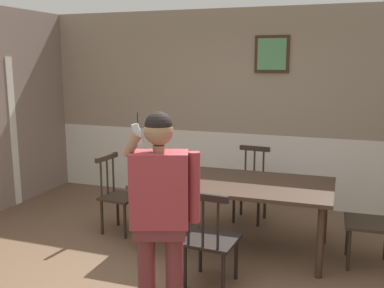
% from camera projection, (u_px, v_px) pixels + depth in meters
% --- Properties ---
extents(room_back_partition, '(6.45, 0.17, 2.77)m').
position_uv_depth(room_back_partition, '(253.00, 111.00, 6.39)').
color(room_back_partition, gray).
rests_on(room_back_partition, ground_plane).
extents(dining_table, '(2.11, 1.10, 0.76)m').
position_uv_depth(dining_table, '(234.00, 188.00, 4.87)').
color(dining_table, '#38281E').
rests_on(dining_table, ground_plane).
extents(chair_near_window, '(0.43, 0.43, 0.95)m').
position_uv_depth(chair_near_window, '(251.00, 186.00, 5.77)').
color(chair_near_window, '#2D2319').
rests_on(chair_near_window, ground_plane).
extents(chair_by_doorway, '(0.49, 0.49, 1.04)m').
position_uv_depth(chair_by_doorway, '(374.00, 220.00, 4.45)').
color(chair_by_doorway, '#2D2319').
rests_on(chair_by_doorway, ground_plane).
extents(chair_at_table_head, '(0.49, 0.49, 0.94)m').
position_uv_depth(chair_at_table_head, '(210.00, 239.00, 4.05)').
color(chair_at_table_head, black).
rests_on(chair_at_table_head, ground_plane).
extents(chair_opposite_corner, '(0.45, 0.45, 0.94)m').
position_uv_depth(chair_opposite_corner, '(118.00, 195.00, 5.37)').
color(chair_opposite_corner, '#2D2319').
rests_on(chair_opposite_corner, ground_plane).
extents(person_figure, '(0.56, 0.37, 1.69)m').
position_uv_depth(person_figure, '(161.00, 204.00, 3.39)').
color(person_figure, brown).
rests_on(person_figure, ground_plane).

